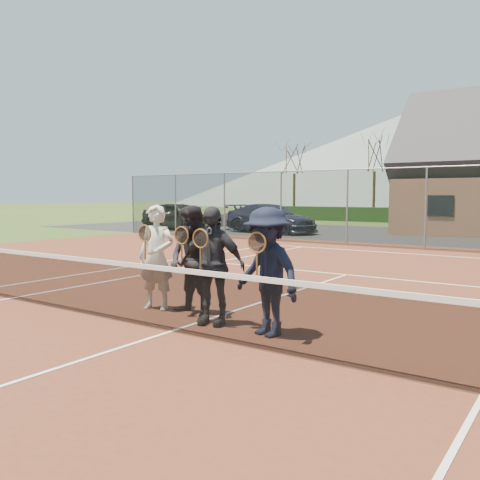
{
  "coord_description": "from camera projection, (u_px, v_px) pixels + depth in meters",
  "views": [
    {
      "loc": [
        4.89,
        -5.32,
        1.98
      ],
      "look_at": [
        0.17,
        1.5,
        1.25
      ],
      "focal_mm": 38.0,
      "sensor_mm": 36.0,
      "label": 1
    }
  ],
  "objects": [
    {
      "name": "player_a",
      "position": [
        156.0,
        257.0,
        8.7
      ],
      "size": [
        0.74,
        0.58,
        1.8
      ],
      "color": "silver",
      "rests_on": "court_surface"
    },
    {
      "name": "tarmac_carpark",
      "position": [
        378.0,
        234.0,
        25.96
      ],
      "size": [
        40.0,
        12.0,
        0.01
      ],
      "primitive_type": "cube",
      "color": "black",
      "rests_on": "ground"
    },
    {
      "name": "car_b",
      "position": [
        256.0,
        219.0,
        29.07
      ],
      "size": [
        4.23,
        2.41,
        1.32
      ],
      "primitive_type": "imported",
      "rotation": [
        0.0,
        0.0,
        1.84
      ],
      "color": "gray",
      "rests_on": "ground"
    },
    {
      "name": "player_c",
      "position": [
        212.0,
        265.0,
        7.69
      ],
      "size": [
        1.13,
        0.68,
        1.8
      ],
      "color": "#27282D",
      "rests_on": "court_surface"
    },
    {
      "name": "court_surface",
      "position": [
        171.0,
        333.0,
        7.31
      ],
      "size": [
        30.0,
        30.0,
        0.02
      ],
      "primitive_type": "cube",
      "color": "#562819",
      "rests_on": "ground"
    },
    {
      "name": "tree_a",
      "position": [
        294.0,
        150.0,
        42.91
      ],
      "size": [
        3.2,
        3.2,
        7.77
      ],
      "color": "#3B2815",
      "rests_on": "ground"
    },
    {
      "name": "tennis_net",
      "position": [
        170.0,
        296.0,
        7.26
      ],
      "size": [
        11.68,
        0.08,
        1.1
      ],
      "color": "slate",
      "rests_on": "ground"
    },
    {
      "name": "hill_west",
      "position": [
        407.0,
        159.0,
        98.53
      ],
      "size": [
        110.0,
        110.0,
        18.0
      ],
      "primitive_type": "cone",
      "color": "slate",
      "rests_on": "ground"
    },
    {
      "name": "tree_b",
      "position": [
        375.0,
        146.0,
        38.94
      ],
      "size": [
        3.2,
        3.2,
        7.77
      ],
      "color": "#3D2816",
      "rests_on": "ground"
    },
    {
      "name": "perimeter_fence",
      "position": [
        426.0,
        208.0,
        18.23
      ],
      "size": [
        30.07,
        0.07,
        3.02
      ],
      "color": "slate",
      "rests_on": "ground"
    },
    {
      "name": "player_d",
      "position": [
        267.0,
        272.0,
        7.05
      ],
      "size": [
        1.3,
        0.96,
        1.8
      ],
      "color": "black",
      "rests_on": "court_surface"
    },
    {
      "name": "court_markings",
      "position": [
        171.0,
        332.0,
        7.3
      ],
      "size": [
        11.03,
        23.83,
        0.01
      ],
      "color": "white",
      "rests_on": "court_surface"
    },
    {
      "name": "car_c",
      "position": [
        271.0,
        219.0,
        26.83
      ],
      "size": [
        5.57,
        2.96,
        1.54
      ],
      "primitive_type": "imported",
      "rotation": [
        0.0,
        0.0,
        1.41
      ],
      "color": "#1A1A35",
      "rests_on": "ground"
    },
    {
      "name": "player_b",
      "position": [
        193.0,
        261.0,
        8.27
      ],
      "size": [
        0.94,
        0.77,
        1.8
      ],
      "color": "black",
      "rests_on": "court_surface"
    },
    {
      "name": "ground",
      "position": [
        462.0,
        238.0,
        23.69
      ],
      "size": [
        220.0,
        220.0,
        0.0
      ],
      "primitive_type": "plane",
      "color": "#304619",
      "rests_on": "ground"
    },
    {
      "name": "car_a",
      "position": [
        179.0,
        216.0,
        29.28
      ],
      "size": [
        4.84,
        2.11,
        1.62
      ],
      "primitive_type": "imported",
      "rotation": [
        0.0,
        0.0,
        1.53
      ],
      "color": "black",
      "rests_on": "ground"
    }
  ]
}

